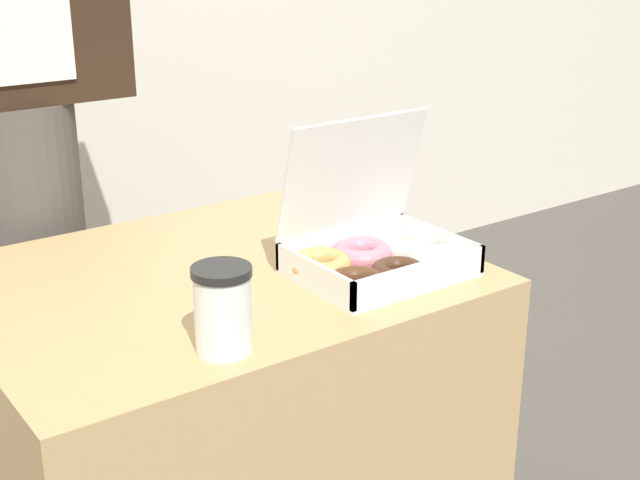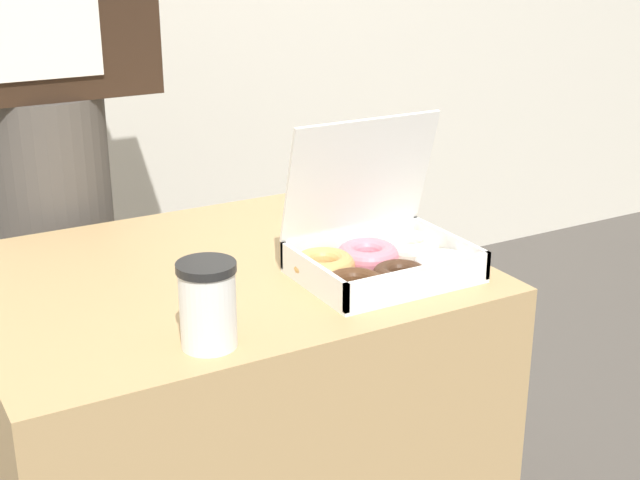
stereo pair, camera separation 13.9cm
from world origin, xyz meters
The scene contains 4 objects.
table centered at (0.00, 0.00, 0.35)m, with size 0.82×0.66×0.71m.
donut_box centered at (0.22, -0.15, 0.74)m, with size 0.31×0.24×0.26m.
coffee_cup centered at (-0.13, -0.26, 0.77)m, with size 0.08×0.08×0.12m.
person_customer centered at (-0.16, 0.51, 0.97)m, with size 0.44×0.24×1.78m.
Camera 1 is at (-0.66, -1.23, 1.27)m, focal length 50.00 mm.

